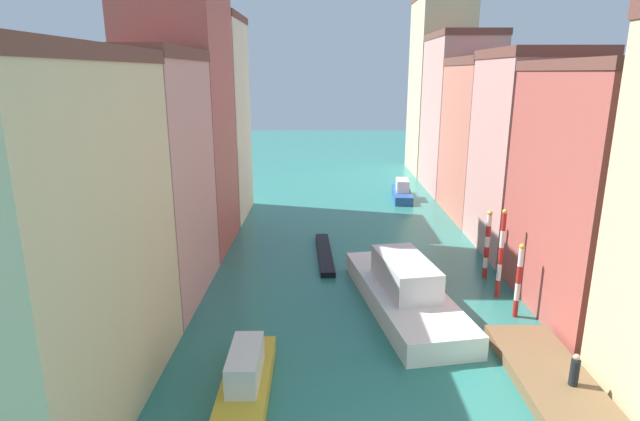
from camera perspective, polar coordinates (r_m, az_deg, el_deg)
ground_plane at (r=39.77m, az=3.54°, el=-3.28°), size 154.00×154.00×0.00m
building_left_0 at (r=20.61m, az=-28.86°, el=-3.18°), size 6.29×12.00×13.47m
building_left_1 at (r=29.88m, az=-19.26°, el=3.42°), size 6.29×9.25×13.81m
building_left_2 at (r=37.77m, az=-15.33°, el=12.28°), size 6.29×8.42×21.98m
building_left_3 at (r=46.23m, az=-12.28°, el=9.93°), size 6.29×8.24×17.22m
building_right_1 at (r=30.11m, az=28.91°, el=1.83°), size 6.29×10.64×13.18m
building_right_2 at (r=38.84m, az=22.26°, el=5.90°), size 6.29×8.66×14.10m
building_right_3 at (r=47.64m, az=18.16°, el=7.61°), size 6.29×10.31×13.81m
building_right_4 at (r=57.54m, az=15.17°, el=10.38°), size 6.29×10.62×16.55m
building_right_5 at (r=67.71m, az=13.07°, el=13.26°), size 6.29×9.88×21.51m
waterfront_dock at (r=24.70m, az=23.85°, el=-16.10°), size 3.03×7.29×0.55m
person_on_dock at (r=23.41m, az=26.49°, el=-15.69°), size 0.36×0.36×1.36m
mooring_pole_0 at (r=28.85m, az=21.24°, el=-7.23°), size 0.30×0.30×4.07m
mooring_pole_1 at (r=30.86m, az=19.49°, el=-4.47°), size 0.28×0.28×5.22m
mooring_pole_2 at (r=33.53m, az=18.12°, el=-3.55°), size 0.33×0.33×4.38m
vaporetto_white at (r=28.77m, az=9.35°, el=-8.79°), size 5.90×12.35×2.83m
gondola_black at (r=36.21m, az=0.51°, el=-4.83°), size 1.41×8.06×0.37m
motorboat_0 at (r=52.99m, az=9.12°, el=2.04°), size 2.20×6.37×2.03m
motorboat_1 at (r=21.76m, az=-8.26°, el=-18.04°), size 1.96×6.72×1.99m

